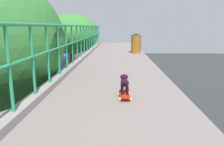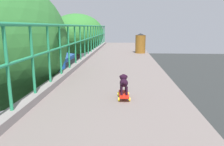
% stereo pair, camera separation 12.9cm
% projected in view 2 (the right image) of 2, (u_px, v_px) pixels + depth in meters
% --- Properties ---
extents(car_blue_fifth, '(1.93, 4.04, 1.44)m').
position_uv_depth(car_blue_fifth, '(43.00, 128.00, 14.34)').
color(car_blue_fifth, navy).
rests_on(car_blue_fifth, ground).
extents(car_grey_sixth, '(2.00, 4.06, 1.29)m').
position_uv_depth(car_grey_sixth, '(22.00, 106.00, 18.40)').
color(car_grey_sixth, slate).
rests_on(car_grey_sixth, ground).
extents(city_bus, '(2.54, 10.34, 3.08)m').
position_uv_depth(city_bus, '(67.00, 63.00, 33.83)').
color(city_bus, '#1A4990').
rests_on(city_bus, ground).
extents(roadside_tree_far, '(4.16, 4.16, 8.38)m').
position_uv_depth(roadside_tree_far, '(77.00, 35.00, 16.40)').
color(roadside_tree_far, '#4D3632').
rests_on(roadside_tree_far, ground).
extents(toy_skateboard, '(0.22, 0.44, 0.09)m').
position_uv_depth(toy_skateboard, '(124.00, 95.00, 3.60)').
color(toy_skateboard, red).
rests_on(toy_skateboard, overpass_deck).
extents(small_dog, '(0.16, 0.37, 0.31)m').
position_uv_depth(small_dog, '(124.00, 82.00, 3.59)').
color(small_dog, black).
rests_on(small_dog, toy_skateboard).
extents(litter_bin, '(0.47, 0.47, 0.90)m').
position_uv_depth(litter_bin, '(140.00, 43.00, 9.73)').
color(litter_bin, brown).
rests_on(litter_bin, overpass_deck).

